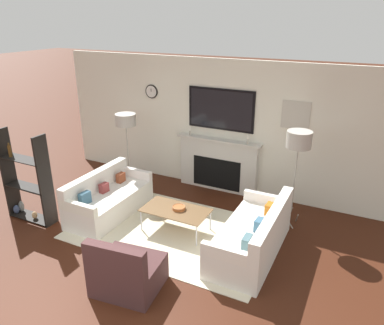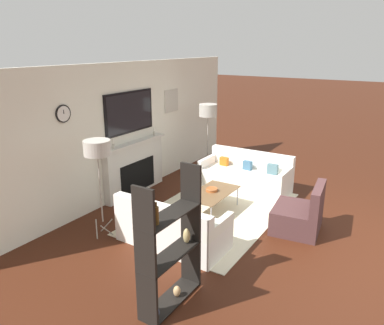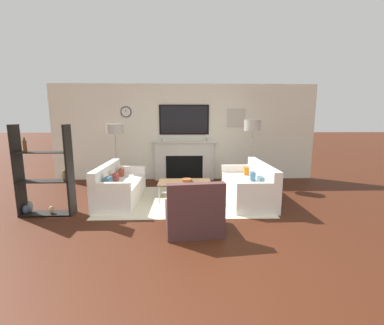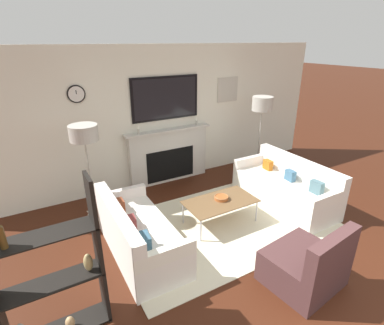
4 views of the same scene
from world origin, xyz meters
name	(u,v)px [view 3 (image 3 of 4)]	position (x,y,z in m)	size (l,w,h in m)	color
ground_plane	(184,278)	(0.00, 0.00, 0.00)	(60.00, 60.00, 0.00)	#3D1A0D
fireplace_wall	(184,137)	(0.00, 4.75, 1.22)	(7.49, 0.28, 2.70)	white
area_rug	(184,200)	(0.00, 2.75, 0.01)	(3.40, 2.17, 0.01)	beige
couch_left	(119,188)	(-1.40, 2.75, 0.29)	(0.78, 1.72, 0.79)	white
couch_right	(249,187)	(1.40, 2.75, 0.29)	(0.83, 1.90, 0.80)	white
armchair	(194,215)	(0.15, 1.20, 0.27)	(0.93, 0.85, 0.84)	#482B2B
coffee_table	(185,183)	(0.01, 2.80, 0.38)	(1.13, 0.63, 0.40)	brown
decorative_bowl	(187,180)	(0.05, 2.84, 0.43)	(0.23, 0.23, 0.06)	#AE5929
floor_lamp_left	(115,130)	(-1.73, 3.88, 1.48)	(0.42, 0.42, 1.62)	#9E998E
floor_lamp_right	(252,126)	(1.73, 3.88, 1.56)	(0.41, 0.41, 1.73)	#9E998E
shelf_unit	(44,177)	(-2.53, 1.97, 0.71)	(0.95, 0.28, 1.65)	black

